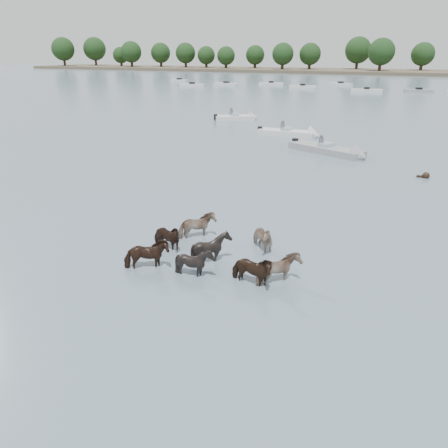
% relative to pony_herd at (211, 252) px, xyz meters
% --- Properties ---
extents(ground, '(400.00, 400.00, 0.00)m').
position_rel_pony_herd_xyz_m(ground, '(2.14, -0.67, -0.42)').
color(ground, slate).
rests_on(ground, ground).
extents(shoreline, '(160.00, 30.00, 1.00)m').
position_rel_pony_herd_xyz_m(shoreline, '(-67.86, 149.33, 0.08)').
color(shoreline, '#4C4233').
rests_on(shoreline, ground).
extents(pony_herd, '(6.14, 4.72, 1.33)m').
position_rel_pony_herd_xyz_m(pony_herd, '(0.00, 0.00, 0.00)').
color(pony_herd, black).
rests_on(pony_herd, ground).
extents(swimming_pony, '(0.72, 0.44, 0.44)m').
position_rel_pony_herd_xyz_m(swimming_pony, '(6.72, 15.20, -0.32)').
color(swimming_pony, black).
rests_on(swimming_pony, ground).
extents(motorboat_a, '(5.59, 1.63, 1.92)m').
position_rel_pony_herd_xyz_m(motorboat_a, '(-3.91, 25.20, -0.19)').
color(motorboat_a, silver).
rests_on(motorboat_a, ground).
extents(motorboat_b, '(6.37, 4.03, 1.92)m').
position_rel_pony_herd_xyz_m(motorboat_b, '(0.69, 19.29, -0.19)').
color(motorboat_b, gray).
rests_on(motorboat_b, ground).
extents(motorboat_f, '(4.78, 3.76, 1.92)m').
position_rel_pony_herd_xyz_m(motorboat_f, '(-11.88, 32.37, -0.19)').
color(motorboat_f, silver).
rests_on(motorboat_f, ground).
extents(distant_flotilla, '(108.18, 29.54, 0.93)m').
position_rel_pony_herd_xyz_m(distant_flotilla, '(2.09, 76.58, -0.16)').
color(distant_flotilla, silver).
rests_on(distant_flotilla, ground).
extents(treeline, '(150.34, 21.55, 12.58)m').
position_rel_pony_herd_xyz_m(treeline, '(-73.56, 148.08, 6.14)').
color(treeline, '#382619').
rests_on(treeline, ground).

